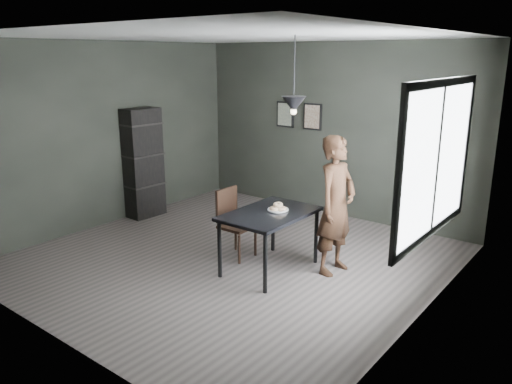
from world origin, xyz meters
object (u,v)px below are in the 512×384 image
Objects in this scene: woman at (336,205)px; shelf_unit at (143,163)px; white_plate at (278,210)px; pendant_lamp at (294,104)px; wood_chair at (232,218)px; cafe_table at (270,218)px.

shelf_unit is (-3.57, 0.03, 0.04)m from woman.
shelf_unit reaches higher than white_plate.
pendant_lamp is at bearing -2.31° from white_plate.
pendant_lamp is (0.91, 0.03, 1.53)m from wood_chair.
white_plate is at bearing 67.36° from cafe_table.
shelf_unit is at bearing 168.89° from wood_chair.
woman is (0.65, 0.46, 0.17)m from cafe_table.
pendant_lamp is at bearing 0.97° from wood_chair.
white_plate is 0.70m from woman.
shelf_unit reaches higher than cafe_table.
shelf_unit is (-2.97, 0.38, 0.13)m from white_plate.
white_plate is 0.13× the size of shelf_unit.
pendant_lamp reaches higher than cafe_table.
cafe_table is 1.32× the size of wood_chair.
woman is 0.95× the size of shelf_unit.
wood_chair is at bearing 173.63° from cafe_table.
pendant_lamp is (-0.40, -0.36, 1.20)m from woman.
shelf_unit is 2.05× the size of pendant_lamp.
cafe_table is at bearing -112.64° from white_plate.
pendant_lamp is (0.20, -0.01, 1.29)m from white_plate.
shelf_unit is (-2.92, 0.49, 0.22)m from cafe_table.
shelf_unit is 3.40m from pendant_lamp.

